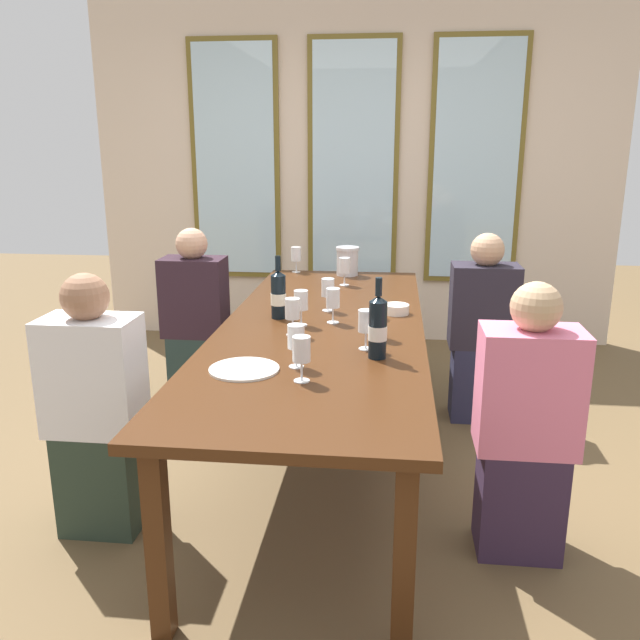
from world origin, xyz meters
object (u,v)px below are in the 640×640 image
at_px(wine_glass_7, 328,288).
at_px(tasting_bowl_1, 396,309).
at_px(wine_glass_6, 296,255).
at_px(tasting_bowl_0, 375,316).
at_px(wine_bottle_1, 378,327).
at_px(white_plate_0, 244,369).
at_px(dining_table, 322,337).
at_px(wine_glass_4, 345,266).
at_px(seated_person_2, 196,323).
at_px(wine_glass_5, 333,299).
at_px(seated_person_0, 96,413).
at_px(seated_person_1, 525,430).
at_px(wine_glass_2, 301,301).
at_px(wine_glass_3, 301,350).
at_px(wine_glass_9, 366,322).
at_px(metal_pitcher, 347,261).
at_px(wine_glass_8, 292,310).
at_px(wine_glass_0, 296,339).
at_px(seated_person_3, 482,333).
at_px(wine_glass_1, 378,313).
at_px(wine_bottle_0, 278,294).

bearing_deg(wine_glass_7, tasting_bowl_1, -3.09).
distance_m(wine_glass_6, wine_glass_7, 1.08).
xyz_separation_m(tasting_bowl_0, tasting_bowl_1, (0.11, 0.13, 0.00)).
bearing_deg(wine_bottle_1, white_plate_0, -157.32).
bearing_deg(dining_table, tasting_bowl_1, 35.11).
relative_size(wine_glass_4, seated_person_2, 0.16).
distance_m(tasting_bowl_0, wine_glass_5, 0.24).
bearing_deg(wine_glass_7, wine_glass_4, 86.77).
distance_m(seated_person_0, seated_person_1, 1.73).
height_order(tasting_bowl_1, seated_person_0, seated_person_0).
distance_m(dining_table, tasting_bowl_1, 0.45).
relative_size(wine_glass_2, wine_glass_5, 1.00).
xyz_separation_m(tasting_bowl_1, wine_glass_3, (-0.35, -1.04, 0.10)).
distance_m(dining_table, wine_glass_3, 0.81).
distance_m(tasting_bowl_1, wine_glass_9, 0.64).
xyz_separation_m(wine_glass_5, seated_person_1, (0.81, -0.69, -0.34)).
height_order(white_plate_0, wine_glass_5, wine_glass_5).
relative_size(metal_pitcher, wine_glass_8, 1.09).
relative_size(tasting_bowl_0, wine_glass_0, 0.64).
bearing_deg(wine_glass_5, seated_person_3, 38.17).
bearing_deg(seated_person_2, metal_pitcher, 30.47).
relative_size(wine_glass_0, wine_glass_4, 1.00).
relative_size(white_plate_0, wine_glass_3, 1.58).
bearing_deg(seated_person_3, seated_person_2, 178.85).
relative_size(wine_glass_0, seated_person_0, 0.16).
xyz_separation_m(seated_person_0, seated_person_1, (1.73, 0.03, 0.00)).
xyz_separation_m(dining_table, wine_glass_1, (0.27, -0.19, 0.18)).
distance_m(metal_pitcher, seated_person_2, 1.09).
bearing_deg(wine_glass_0, wine_glass_5, 82.92).
distance_m(white_plate_0, seated_person_0, 0.67).
bearing_deg(wine_bottle_0, wine_glass_0, -74.84).
distance_m(wine_glass_5, seated_person_0, 1.21).
relative_size(wine_glass_7, wine_glass_9, 1.00).
xyz_separation_m(wine_glass_9, seated_person_3, (0.63, 1.05, -0.34)).
distance_m(wine_glass_1, wine_glass_9, 0.18).
height_order(tasting_bowl_0, wine_glass_7, wine_glass_7).
xyz_separation_m(metal_pitcher, wine_glass_9, (0.19, -1.61, 0.03)).
relative_size(dining_table, tasting_bowl_0, 24.55).
distance_m(wine_bottle_0, wine_glass_6, 1.21).
relative_size(tasting_bowl_0, seated_person_2, 0.10).
height_order(white_plate_0, tasting_bowl_0, tasting_bowl_0).
distance_m(wine_bottle_0, seated_person_1, 1.37).
bearing_deg(wine_glass_9, wine_glass_0, -135.06).
distance_m(wine_bottle_0, wine_glass_4, 0.86).
bearing_deg(wine_glass_2, wine_glass_3, -81.86).
xyz_separation_m(metal_pitcher, wine_glass_5, (0.01, -1.20, 0.03)).
bearing_deg(wine_glass_5, seated_person_2, 143.49).
relative_size(dining_table, wine_bottle_0, 8.61).
height_order(tasting_bowl_1, wine_glass_6, wine_glass_6).
height_order(wine_glass_9, seated_person_3, seated_person_3).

